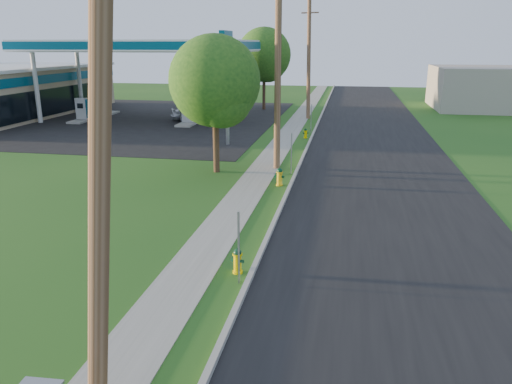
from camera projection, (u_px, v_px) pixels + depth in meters
The scene contains 25 objects.
ground_plane at pixel (178, 384), 9.31m from camera, with size 140.00×140.00×0.00m, color #1F4E19.
road at pixel (389, 220), 17.94m from camera, with size 8.00×120.00×0.02m, color black.
curb at pixel (279, 212), 18.63m from camera, with size 0.15×120.00×0.15m, color #9A978E.
sidewalk at pixel (233, 210), 18.95m from camera, with size 1.50×120.00×0.03m, color gray.
forecourt at pixel (122, 119), 42.27m from camera, with size 26.00×28.00×0.02m, color black.
utility_pole_near at pixel (99, 138), 7.11m from camera, with size 1.40×0.32×9.48m.
utility_pole_mid at pixel (278, 69), 24.03m from camera, with size 1.40×0.32×9.80m.
utility_pole_far at pixel (309, 60), 41.03m from camera, with size 1.40×0.32×9.50m.
sign_post_near at pixel (239, 248), 12.94m from camera, with size 0.05×0.04×2.00m, color gray.
sign_post_mid at pixel (291, 154), 24.06m from camera, with size 0.05×0.04×2.00m, color gray.
sign_post_far at pixel (311, 118), 35.56m from camera, with size 0.05×0.04×2.00m, color gray.
gas_canopy at pixel (140, 46), 40.24m from camera, with size 18.18×9.18×6.40m.
fuel_pump_nw at pixel (82, 113), 40.62m from camera, with size 1.20×3.20×1.90m.
fuel_pump_ne at pixel (188, 115), 39.04m from camera, with size 1.20×3.20×1.90m.
fuel_pump_sw at pixel (105, 107), 44.39m from camera, with size 1.20×3.20×1.90m.
fuel_pump_se at pixel (203, 109), 42.81m from camera, with size 1.20×3.20×1.90m.
convenience_store at pixel (3, 91), 43.59m from camera, with size 10.40×22.40×4.25m.
price_pylon at pixel (226, 55), 29.76m from camera, with size 0.34×2.04×6.85m.
distant_building at pixel (510, 88), 47.99m from camera, with size 14.00×10.00×4.00m, color #9F968C.
tree_verge at pixel (216, 85), 23.46m from camera, with size 4.35×4.35×6.59m.
tree_lot at pixel (265, 57), 46.76m from camera, with size 5.05×5.05×7.66m.
hydrant_near at pixel (237, 261), 13.72m from camera, with size 0.39×0.35×0.75m.
hydrant_mid at pixel (280, 177), 22.23m from camera, with size 0.43×0.39×0.84m.
hydrant_far at pixel (306, 133), 33.50m from camera, with size 0.35×0.31×0.68m.
car_silver at pixel (196, 112), 41.15m from camera, with size 1.66×4.14×1.41m, color #A8AAAF.
Camera 1 is at (2.88, -7.50, 6.09)m, focal length 35.00 mm.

